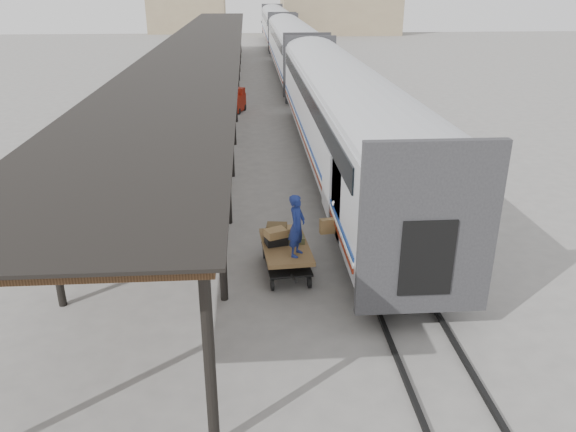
% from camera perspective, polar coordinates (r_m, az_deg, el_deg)
% --- Properties ---
extents(ground, '(160.00, 160.00, 0.00)m').
position_cam_1_polar(ground, '(16.55, -1.54, -4.69)').
color(ground, slate).
rests_on(ground, ground).
extents(train, '(3.45, 76.01, 4.01)m').
position_cam_1_polar(train, '(48.88, 0.46, 16.93)').
color(train, silver).
rests_on(train, ground).
extents(canopy, '(4.90, 64.30, 4.15)m').
position_cam_1_polar(canopy, '(38.95, -8.52, 17.16)').
color(canopy, '#422B19').
rests_on(canopy, ground).
extents(rails, '(1.54, 150.00, 0.12)m').
position_cam_1_polar(rails, '(49.41, 0.44, 13.91)').
color(rails, black).
rests_on(rails, ground).
extents(building_far, '(18.00, 10.00, 8.00)m').
position_cam_1_polar(building_far, '(93.90, 5.25, 20.41)').
color(building_far, tan).
rests_on(building_far, ground).
extents(building_left, '(12.00, 8.00, 6.00)m').
position_cam_1_polar(building_left, '(97.25, -10.17, 19.66)').
color(building_left, tan).
rests_on(building_left, ground).
extents(baggage_cart, '(1.43, 2.49, 0.86)m').
position_cam_1_polar(baggage_cart, '(15.72, -0.23, -3.61)').
color(baggage_cart, brown).
rests_on(baggage_cart, ground).
extents(suitcase_stack, '(1.14, 1.22, 0.46)m').
position_cam_1_polar(suitcase_stack, '(15.82, -0.77, -1.84)').
color(suitcase_stack, '#353538').
rests_on(suitcase_stack, baggage_cart).
extents(luggage_tug, '(1.42, 1.85, 1.44)m').
position_cam_1_polar(luggage_tug, '(36.12, -5.40, 11.51)').
color(luggage_tug, maroon).
rests_on(luggage_tug, ground).
extents(porter, '(0.63, 0.74, 1.71)m').
position_cam_1_polar(porter, '(14.70, 0.90, -0.98)').
color(porter, navy).
rests_on(porter, baggage_cart).
extents(pedestrian, '(1.21, 0.78, 1.92)m').
position_cam_1_polar(pedestrian, '(29.83, -6.14, 9.68)').
color(pedestrian, black).
rests_on(pedestrian, ground).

